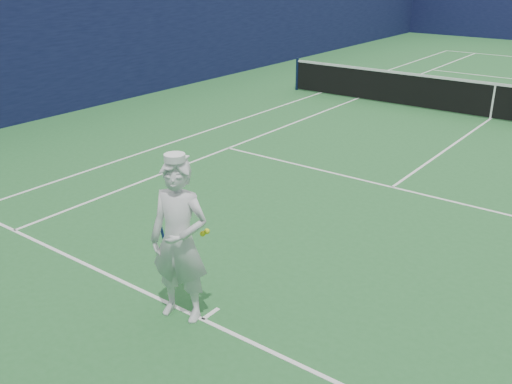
% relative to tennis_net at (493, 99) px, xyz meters
% --- Properties ---
extents(ground, '(80.00, 80.00, 0.00)m').
position_rel_tennis_net_xyz_m(ground, '(0.00, 0.00, -0.55)').
color(ground, '#276730').
rests_on(ground, ground).
extents(court_markings, '(11.03, 23.83, 0.01)m').
position_rel_tennis_net_xyz_m(court_markings, '(0.00, 0.00, -0.55)').
color(court_markings, white).
rests_on(court_markings, ground).
extents(windscreen_fence, '(20.12, 36.12, 4.00)m').
position_rel_tennis_net_xyz_m(windscreen_fence, '(0.00, 0.00, 1.45)').
color(windscreen_fence, '#10133B').
rests_on(windscreen_fence, ground).
extents(tennis_net, '(12.88, 0.09, 1.07)m').
position_rel_tennis_net_xyz_m(tennis_net, '(0.00, 0.00, 0.00)').
color(tennis_net, '#141E4C').
rests_on(tennis_net, ground).
extents(tennis_player, '(0.90, 0.67, 2.10)m').
position_rel_tennis_net_xyz_m(tennis_player, '(-0.26, -11.94, 0.47)').
color(tennis_player, silver).
rests_on(tennis_player, ground).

